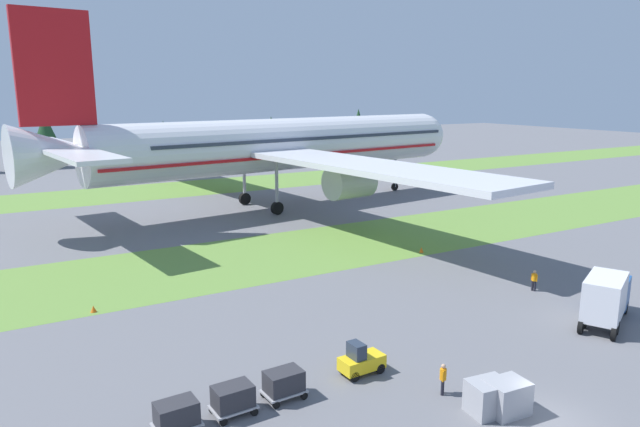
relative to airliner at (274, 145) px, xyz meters
name	(u,v)px	position (x,y,z in m)	size (l,w,h in m)	color
ground_plane	(551,421)	(-11.48, -55.15, -8.75)	(400.00, 400.00, 0.00)	slate
grass_strip_near	(265,256)	(-11.48, -21.52, -8.74)	(320.00, 15.74, 0.01)	olive
grass_strip_far	(153,191)	(-11.48, 21.96, -8.74)	(320.00, 15.74, 0.01)	olive
airliner	(274,145)	(0.00, 0.00, 0.00)	(65.24, 80.66, 24.39)	silver
baggage_tug	(361,361)	(-16.95, -46.42, -7.93)	(2.65, 1.40, 1.97)	yellow
cargo_dolly_lead	(284,382)	(-21.97, -46.61, -7.83)	(2.26, 1.58, 1.55)	#A3A3A8
cargo_dolly_second	(233,397)	(-24.87, -46.72, -7.83)	(2.26, 1.58, 1.55)	#A3A3A8
cargo_dolly_third	(177,414)	(-27.76, -46.84, -7.83)	(2.26, 1.58, 1.55)	#A3A3A8
catering_truck	(606,296)	(2.11, -48.72, -6.80)	(7.26, 5.10, 3.58)	#1E4C8E
pushback_tractor	(454,178)	(37.56, 4.51, -7.93)	(2.74, 1.60, 1.97)	yellow
ground_crew_marshaller	(443,378)	(-14.42, -50.50, -7.80)	(0.42, 0.43, 1.74)	black
ground_crew_loader	(534,280)	(3.16, -41.76, -7.80)	(0.36, 0.55, 1.74)	black
uld_container_1	(488,397)	(-13.67, -53.03, -7.90)	(2.00, 1.60, 1.69)	#A3A3A8
uld_container_2	(507,397)	(-12.88, -53.51, -7.89)	(2.00, 1.60, 1.72)	#A3A3A8
taxiway_marker_0	(93,309)	(-28.67, -28.69, -8.50)	(0.44, 0.44, 0.50)	orange
taxiway_marker_1	(421,250)	(2.64, -28.34, -8.46)	(0.44, 0.44, 0.57)	orange
distant_tree_line	(70,136)	(-18.49, 61.79, -2.11)	(159.61, 10.79, 11.58)	#4C3823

